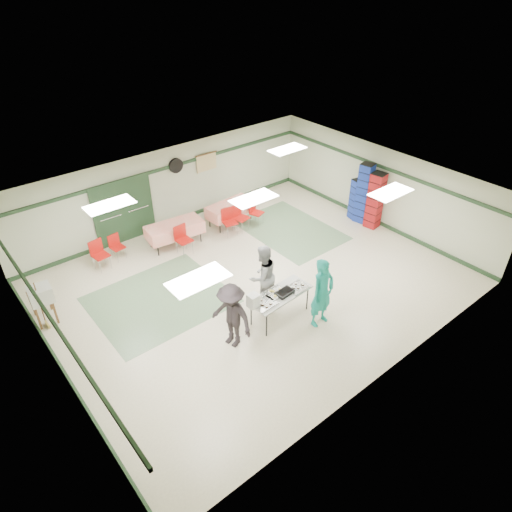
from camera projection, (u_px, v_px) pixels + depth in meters
floor at (254, 282)px, 13.13m from camera, size 11.00×11.00×0.00m
ceiling at (254, 198)px, 11.62m from camera, size 11.00×11.00×0.00m
wall_back at (169, 187)px, 15.26m from camera, size 11.00×0.00×11.00m
wall_front at (390, 332)px, 9.49m from camera, size 11.00×0.00×11.00m
wall_left at (49, 332)px, 9.48m from camera, size 0.00×9.00×9.00m
wall_right at (381, 187)px, 15.27m from camera, size 0.00×9.00×9.00m
trim_back at (167, 168)px, 14.85m from camera, size 11.00×0.06×0.10m
baseboard_back at (174, 221)px, 15.96m from camera, size 11.00×0.06×0.12m
trim_left at (42, 305)px, 9.11m from camera, size 0.06×9.00×0.10m
baseboard_left at (65, 373)px, 10.22m from camera, size 0.06×9.00×0.12m
trim_right at (384, 167)px, 14.86m from camera, size 0.06×9.00×0.10m
baseboard_right at (375, 221)px, 15.97m from camera, size 0.06×9.00×0.12m
green_patch_a at (160, 300)px, 12.46m from camera, size 3.50×3.00×0.01m
green_patch_b at (290, 230)px, 15.56m from camera, size 2.50×3.50×0.01m
double_door_left at (110, 216)px, 14.23m from camera, size 0.90×0.06×2.10m
double_door_right at (137, 207)px, 14.73m from camera, size 0.90×0.06×2.10m
door_frame at (124, 211)px, 14.47m from camera, size 2.00×0.03×2.15m
wall_fan at (176, 166)px, 14.99m from camera, size 0.50×0.10×0.50m
scroll_banner at (206, 162)px, 15.73m from camera, size 0.80×0.02×0.60m
serving_table at (280, 295)px, 11.49m from camera, size 1.75×0.80×0.76m
sheet_tray_right at (297, 288)px, 11.66m from camera, size 0.57×0.44×0.02m
sheet_tray_mid at (275, 293)px, 11.47m from camera, size 0.56×0.43×0.02m
sheet_tray_left at (265, 304)px, 11.12m from camera, size 0.61×0.47×0.02m
baking_pan at (285, 293)px, 11.45m from camera, size 0.48×0.32×0.08m
foam_box_stack at (253, 301)px, 10.96m from camera, size 0.28×0.26×0.36m
volunteer_teal at (322, 293)px, 11.20m from camera, size 0.71×0.48×1.89m
volunteer_grey at (263, 276)px, 11.90m from camera, size 0.88×0.70×1.77m
volunteer_dark at (231, 316)px, 10.61m from camera, size 0.89×1.25×1.74m
dining_table_a at (230, 208)px, 15.65m from camera, size 1.72×0.85×0.77m
dining_table_b at (175, 229)px, 14.49m from camera, size 1.86×0.97×0.77m
chair_a at (239, 215)px, 15.26m from camera, size 0.52×0.52×0.94m
chair_b at (229, 219)px, 15.03m from camera, size 0.51×0.51×0.94m
chair_c at (255, 210)px, 15.64m from camera, size 0.51×0.51×0.86m
chair_d at (182, 237)px, 14.09m from camera, size 0.47×0.47×0.94m
chair_loose_a at (116, 244)px, 13.90m from camera, size 0.42×0.42×0.80m
chair_loose_b at (98, 252)px, 13.41m from camera, size 0.49×0.49×0.92m
crate_stack_blue_a at (357, 199)px, 15.86m from camera, size 0.45×0.45×1.47m
crate_stack_red at (375, 201)px, 15.23m from camera, size 0.49×0.49×1.96m
crate_stack_blue_b at (364, 193)px, 15.50m from camera, size 0.49×0.49×2.13m
printer_table at (41, 300)px, 11.47m from camera, size 0.57×0.83×0.74m
office_printer at (41, 295)px, 11.13m from camera, size 0.57×0.51×0.42m
broom at (40, 303)px, 11.22m from camera, size 0.07×0.23×1.38m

